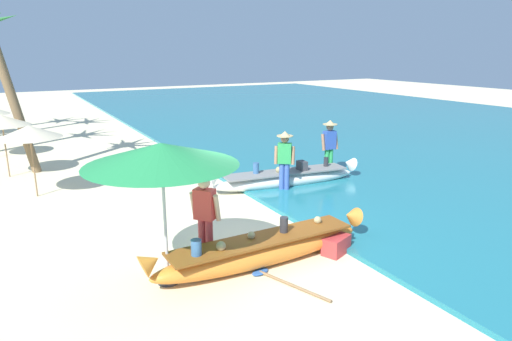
# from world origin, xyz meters

# --- Properties ---
(ground_plane) EXTENTS (80.00, 80.00, 0.00)m
(ground_plane) POSITION_xyz_m (0.00, 0.00, 0.00)
(ground_plane) COLOR beige
(sea) EXTENTS (24.00, 56.00, 0.10)m
(sea) POSITION_xyz_m (13.40, 8.00, 0.05)
(sea) COLOR teal
(sea) RESTS_ON ground
(boat_orange_foreground) EXTENTS (4.53, 0.71, 0.81)m
(boat_orange_foreground) POSITION_xyz_m (-0.24, -1.21, 0.29)
(boat_orange_foreground) COLOR orange
(boat_orange_foreground) RESTS_ON ground
(boat_white_midground) EXTENTS (4.63, 1.19, 0.77)m
(boat_white_midground) POSITION_xyz_m (2.73, 2.64, 0.27)
(boat_white_midground) COLOR white
(boat_white_midground) RESTS_ON ground
(person_vendor_hatted) EXTENTS (0.55, 0.49, 1.71)m
(person_vendor_hatted) POSITION_xyz_m (2.41, 2.24, 0.99)
(person_vendor_hatted) COLOR #3D5BA8
(person_vendor_hatted) RESTS_ON ground
(person_tourist_customer) EXTENTS (0.50, 0.55, 1.67)m
(person_tourist_customer) POSITION_xyz_m (-1.13, -0.71, 0.94)
(person_tourist_customer) COLOR #B2383D
(person_tourist_customer) RESTS_ON ground
(person_vendor_assistant) EXTENTS (0.56, 0.44, 1.77)m
(person_vendor_assistant) POSITION_xyz_m (4.44, 2.91, 1.02)
(person_vendor_assistant) COLOR green
(person_vendor_assistant) RESTS_ON ground
(patio_umbrella_large) EXTENTS (2.45, 2.45, 2.39)m
(patio_umbrella_large) POSITION_xyz_m (-1.95, -1.00, 2.20)
(patio_umbrella_large) COLOR #B7B7BC
(patio_umbrella_large) RESTS_ON ground
(parasol_row_0) EXTENTS (1.60, 1.60, 1.91)m
(parasol_row_0) POSITION_xyz_m (-3.54, 5.16, 1.75)
(parasol_row_0) COLOR #8E6B47
(parasol_row_0) RESTS_ON ground
(parasol_row_1) EXTENTS (1.60, 1.60, 1.91)m
(parasol_row_1) POSITION_xyz_m (-4.14, 7.71, 1.75)
(parasol_row_1) COLOR #8E6B47
(parasol_row_1) RESTS_ON ground
(cooler_box) EXTENTS (0.65, 0.52, 0.35)m
(cooler_box) POSITION_xyz_m (1.22, -1.49, 0.18)
(cooler_box) COLOR #C63838
(cooler_box) RESTS_ON ground
(paddle) EXTENTS (0.72, 1.54, 0.05)m
(paddle) POSITION_xyz_m (-0.29, -1.92, 0.03)
(paddle) COLOR #8E6B47
(paddle) RESTS_ON ground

